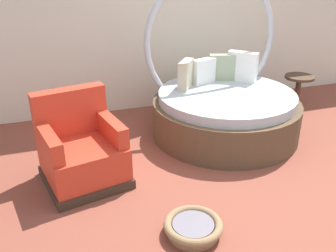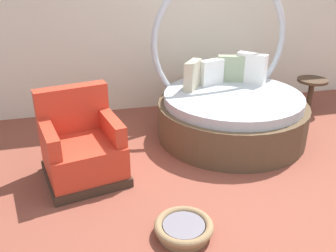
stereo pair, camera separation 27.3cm
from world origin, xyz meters
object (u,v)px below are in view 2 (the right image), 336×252
(round_daybed, at_px, (230,106))
(red_armchair, at_px, (82,148))
(side_table, at_px, (312,85))
(pet_basket, at_px, (184,228))

(round_daybed, distance_m, red_armchair, 2.01)
(round_daybed, height_order, red_armchair, round_daybed)
(side_table, bearing_deg, pet_basket, -140.18)
(round_daybed, xyz_separation_m, red_armchair, (-1.92, -0.59, -0.07))
(side_table, bearing_deg, red_armchair, -163.50)
(round_daybed, bearing_deg, pet_basket, -122.76)
(red_armchair, bearing_deg, pet_basket, -56.33)
(red_armchair, distance_m, pet_basket, 1.44)
(side_table, bearing_deg, round_daybed, -164.33)
(round_daybed, relative_size, pet_basket, 4.09)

